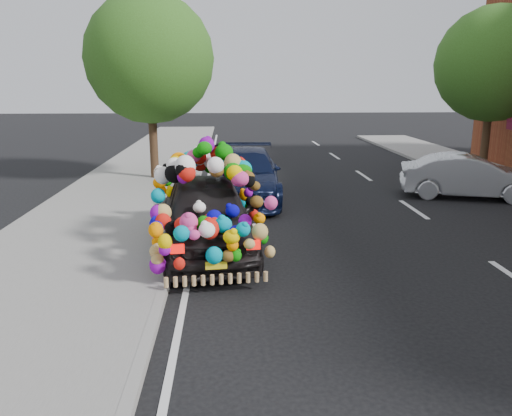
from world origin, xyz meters
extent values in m
plane|color=black|center=(0.00, 0.00, 0.00)|extent=(100.00, 100.00, 0.00)
cube|color=gray|center=(-4.30, 0.00, 0.06)|extent=(4.00, 60.00, 0.12)
cube|color=gray|center=(-2.35, 0.00, 0.07)|extent=(0.15, 60.00, 0.13)
cylinder|color=#332114|center=(-3.80, 9.50, 1.36)|extent=(0.28, 0.28, 2.73)
sphere|color=#2C5215|center=(-3.80, 9.50, 4.03)|extent=(4.20, 4.20, 4.20)
cylinder|color=#332114|center=(8.00, 10.00, 1.32)|extent=(0.28, 0.28, 2.64)
sphere|color=#2C5215|center=(8.00, 10.00, 3.90)|extent=(4.00, 4.00, 4.00)
imported|color=black|center=(-1.73, 2.00, 0.74)|extent=(2.18, 4.48, 1.47)
cube|color=red|center=(-2.09, -0.23, 0.78)|extent=(0.23, 0.08, 0.14)
cube|color=red|center=(-0.92, -0.11, 0.78)|extent=(0.23, 0.08, 0.14)
cube|color=yellow|center=(-1.50, -0.18, 0.48)|extent=(0.34, 0.08, 0.12)
imported|color=black|center=(-0.82, 6.50, 0.71)|extent=(2.21, 4.96, 1.41)
imported|color=#B2B5B9|center=(5.67, 6.30, 0.63)|extent=(4.04, 2.38, 1.26)
camera|label=1|loc=(-1.30, -7.55, 3.24)|focal=35.00mm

